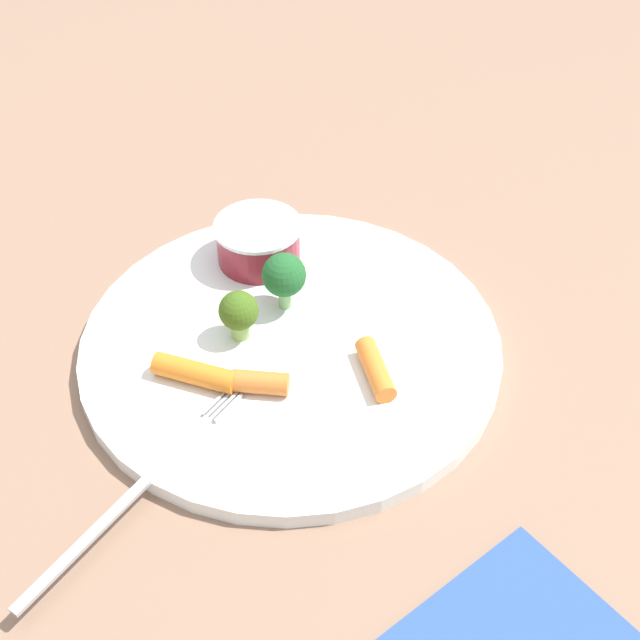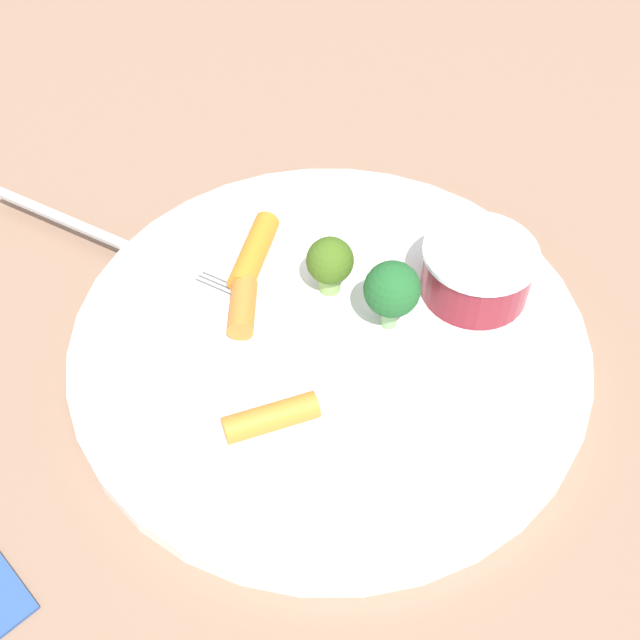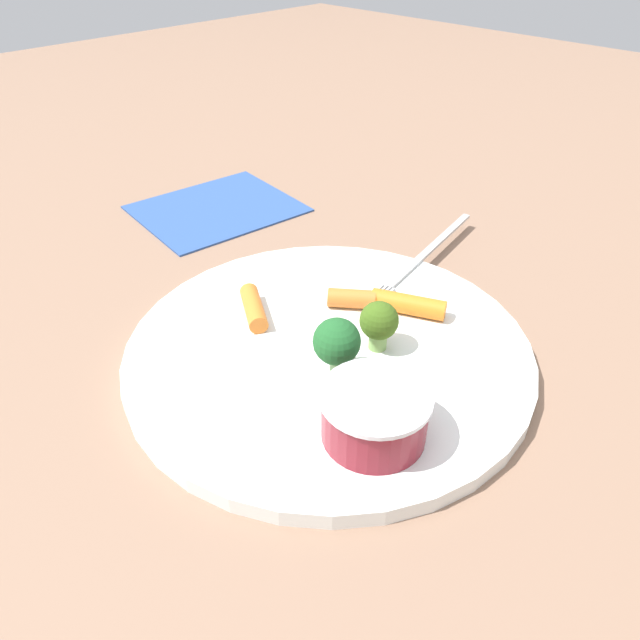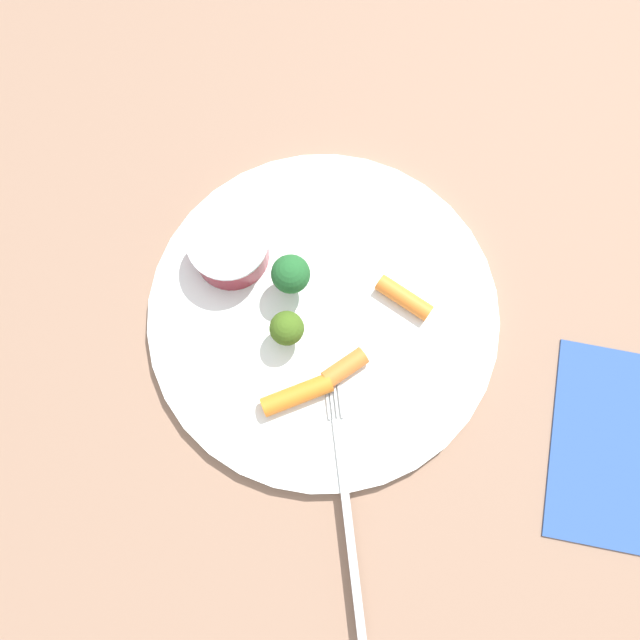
% 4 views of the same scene
% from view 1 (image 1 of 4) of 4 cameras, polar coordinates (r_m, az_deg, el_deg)
% --- Properties ---
extents(ground_plane, '(2.40, 2.40, 0.00)m').
position_cam_1_polar(ground_plane, '(0.63, -1.89, -2.02)').
color(ground_plane, '#876751').
extents(plate, '(0.30, 0.30, 0.01)m').
position_cam_1_polar(plate, '(0.63, -1.90, -1.64)').
color(plate, white).
rests_on(plate, ground_plane).
extents(sauce_cup, '(0.07, 0.07, 0.03)m').
position_cam_1_polar(sauce_cup, '(0.68, -4.01, 5.06)').
color(sauce_cup, maroon).
rests_on(sauce_cup, plate).
extents(broccoli_floret_0, '(0.03, 0.03, 0.05)m').
position_cam_1_polar(broccoli_floret_0, '(0.63, -2.34, 2.87)').
color(broccoli_floret_0, '#83B573').
rests_on(broccoli_floret_0, plate).
extents(broccoli_floret_1, '(0.03, 0.03, 0.04)m').
position_cam_1_polar(broccoli_floret_1, '(0.61, -5.28, 0.50)').
color(broccoli_floret_1, '#84B05C').
rests_on(broccoli_floret_1, plate).
extents(carrot_stick_0, '(0.04, 0.05, 0.01)m').
position_cam_1_polar(carrot_stick_0, '(0.59, 3.61, -3.19)').
color(carrot_stick_0, orange).
rests_on(carrot_stick_0, plate).
extents(carrot_stick_1, '(0.04, 0.04, 0.02)m').
position_cam_1_polar(carrot_stick_1, '(0.58, -3.89, -4.05)').
color(carrot_stick_1, orange).
rests_on(carrot_stick_1, plate).
extents(carrot_stick_2, '(0.04, 0.06, 0.02)m').
position_cam_1_polar(carrot_stick_2, '(0.59, -8.09, -3.40)').
color(carrot_stick_2, orange).
rests_on(carrot_stick_2, plate).
extents(fork, '(0.19, 0.04, 0.00)m').
position_cam_1_polar(fork, '(0.55, -11.53, -10.51)').
color(fork, '#AEAFB0').
rests_on(fork, plate).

